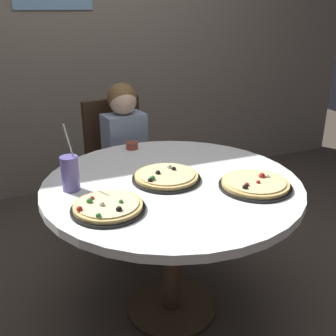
{
  "coord_description": "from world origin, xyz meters",
  "views": [
    {
      "loc": [
        -0.69,
        -1.63,
        1.54
      ],
      "look_at": [
        0.0,
        0.05,
        0.8
      ],
      "focal_mm": 43.55,
      "sensor_mm": 36.0,
      "label": 1
    }
  ],
  "objects_px": {
    "soda_cup": "(70,173)",
    "sauce_bowl": "(132,145)",
    "pizza_cheese": "(255,184)",
    "chair_wooden": "(119,162)",
    "pizza_veggie": "(108,207)",
    "dining_table": "(172,200)",
    "pizza_pepperoni": "(166,177)",
    "diner_child": "(131,177)"
  },
  "relations": [
    {
      "from": "soda_cup",
      "to": "sauce_bowl",
      "type": "height_order",
      "value": "soda_cup"
    },
    {
      "from": "dining_table",
      "to": "pizza_veggie",
      "type": "relative_size",
      "value": 3.98
    },
    {
      "from": "sauce_bowl",
      "to": "chair_wooden",
      "type": "bearing_deg",
      "value": 87.2
    },
    {
      "from": "pizza_veggie",
      "to": "soda_cup",
      "type": "xyz_separation_m",
      "value": [
        -0.1,
        0.26,
        0.06
      ]
    },
    {
      "from": "pizza_pepperoni",
      "to": "chair_wooden",
      "type": "bearing_deg",
      "value": 89.68
    },
    {
      "from": "pizza_cheese",
      "to": "pizza_pepperoni",
      "type": "distance_m",
      "value": 0.42
    },
    {
      "from": "dining_table",
      "to": "chair_wooden",
      "type": "xyz_separation_m",
      "value": [
        -0.01,
        0.89,
        -0.12
      ]
    },
    {
      "from": "pizza_veggie",
      "to": "chair_wooden",
      "type": "bearing_deg",
      "value": 72.16
    },
    {
      "from": "pizza_pepperoni",
      "to": "soda_cup",
      "type": "relative_size",
      "value": 1.08
    },
    {
      "from": "diner_child",
      "to": "pizza_cheese",
      "type": "relative_size",
      "value": 3.23
    },
    {
      "from": "dining_table",
      "to": "pizza_cheese",
      "type": "xyz_separation_m",
      "value": [
        0.33,
        -0.21,
        0.11
      ]
    },
    {
      "from": "dining_table",
      "to": "pizza_veggie",
      "type": "height_order",
      "value": "pizza_veggie"
    },
    {
      "from": "sauce_bowl",
      "to": "soda_cup",
      "type": "bearing_deg",
      "value": -134.61
    },
    {
      "from": "pizza_cheese",
      "to": "sauce_bowl",
      "type": "height_order",
      "value": "pizza_cheese"
    },
    {
      "from": "diner_child",
      "to": "pizza_cheese",
      "type": "xyz_separation_m",
      "value": [
        0.31,
        -0.92,
        0.28
      ]
    },
    {
      "from": "diner_child",
      "to": "sauce_bowl",
      "type": "bearing_deg",
      "value": -102.66
    },
    {
      "from": "chair_wooden",
      "to": "pizza_veggie",
      "type": "xyz_separation_m",
      "value": [
        -0.34,
        -1.06,
        0.24
      ]
    },
    {
      "from": "pizza_pepperoni",
      "to": "soda_cup",
      "type": "distance_m",
      "value": 0.45
    },
    {
      "from": "chair_wooden",
      "to": "dining_table",
      "type": "bearing_deg",
      "value": -89.12
    },
    {
      "from": "pizza_veggie",
      "to": "soda_cup",
      "type": "distance_m",
      "value": 0.28
    },
    {
      "from": "pizza_pepperoni",
      "to": "sauce_bowl",
      "type": "height_order",
      "value": "pizza_pepperoni"
    },
    {
      "from": "chair_wooden",
      "to": "pizza_pepperoni",
      "type": "bearing_deg",
      "value": -90.32
    },
    {
      "from": "dining_table",
      "to": "chair_wooden",
      "type": "bearing_deg",
      "value": 90.88
    },
    {
      "from": "dining_table",
      "to": "pizza_veggie",
      "type": "bearing_deg",
      "value": -154.61
    },
    {
      "from": "pizza_veggie",
      "to": "sauce_bowl",
      "type": "height_order",
      "value": "pizza_veggie"
    },
    {
      "from": "pizza_cheese",
      "to": "soda_cup",
      "type": "height_order",
      "value": "soda_cup"
    },
    {
      "from": "dining_table",
      "to": "soda_cup",
      "type": "height_order",
      "value": "soda_cup"
    },
    {
      "from": "pizza_pepperoni",
      "to": "dining_table",
      "type": "bearing_deg",
      "value": -55.73
    },
    {
      "from": "diner_child",
      "to": "pizza_cheese",
      "type": "distance_m",
      "value": 1.01
    },
    {
      "from": "pizza_cheese",
      "to": "pizza_pepperoni",
      "type": "xyz_separation_m",
      "value": [
        -0.34,
        0.23,
        0.0
      ]
    },
    {
      "from": "dining_table",
      "to": "pizza_cheese",
      "type": "relative_size",
      "value": 3.67
    },
    {
      "from": "pizza_cheese",
      "to": "chair_wooden",
      "type": "bearing_deg",
      "value": 107.18
    },
    {
      "from": "dining_table",
      "to": "soda_cup",
      "type": "xyz_separation_m",
      "value": [
        -0.46,
        0.09,
        0.18
      ]
    },
    {
      "from": "dining_table",
      "to": "pizza_pepperoni",
      "type": "distance_m",
      "value": 0.12
    },
    {
      "from": "dining_table",
      "to": "chair_wooden",
      "type": "relative_size",
      "value": 1.29
    },
    {
      "from": "sauce_bowl",
      "to": "pizza_cheese",
      "type": "bearing_deg",
      "value": -63.75
    },
    {
      "from": "soda_cup",
      "to": "sauce_bowl",
      "type": "xyz_separation_m",
      "value": [
        0.43,
        0.43,
        -0.06
      ]
    },
    {
      "from": "pizza_veggie",
      "to": "sauce_bowl",
      "type": "relative_size",
      "value": 4.4
    },
    {
      "from": "pizza_cheese",
      "to": "sauce_bowl",
      "type": "relative_size",
      "value": 4.78
    },
    {
      "from": "pizza_pepperoni",
      "to": "sauce_bowl",
      "type": "relative_size",
      "value": 4.72
    },
    {
      "from": "diner_child",
      "to": "pizza_veggie",
      "type": "xyz_separation_m",
      "value": [
        -0.37,
        -0.88,
        0.28
      ]
    },
    {
      "from": "diner_child",
      "to": "soda_cup",
      "type": "distance_m",
      "value": 0.85
    }
  ]
}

